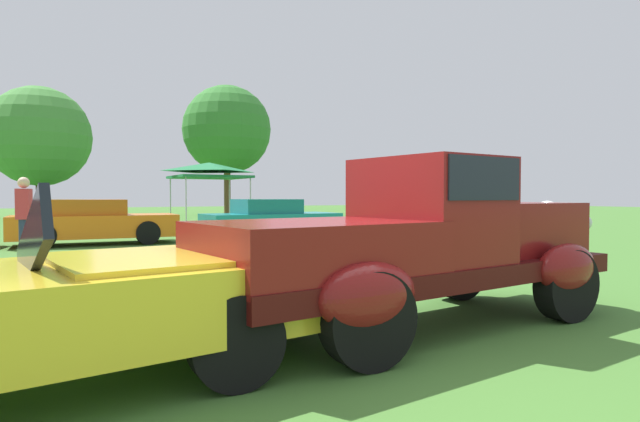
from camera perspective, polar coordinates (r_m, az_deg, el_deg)
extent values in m
plane|color=#42752D|center=(4.98, 5.25, -13.72)|extent=(120.00, 120.00, 0.00)
cube|color=#400B0B|center=(5.45, 10.74, -6.40)|extent=(4.67, 1.93, 0.20)
cube|color=maroon|center=(6.45, 19.25, -1.82)|extent=(1.79, 1.27, 0.60)
ellipsoid|color=silver|center=(7.17, 23.31, -1.69)|extent=(0.22, 0.53, 0.68)
cube|color=maroon|center=(5.49, 11.68, 0.15)|extent=(1.23, 1.48, 1.04)
cube|color=black|center=(5.49, 11.69, 3.28)|extent=(1.13, 1.51, 0.40)
cube|color=maroon|center=(4.59, -0.56, -4.10)|extent=(2.12, 1.61, 0.48)
ellipsoid|color=maroon|center=(6.98, 14.77, -4.66)|extent=(0.95, 0.46, 0.52)
ellipsoid|color=maroon|center=(6.15, 25.09, -5.61)|extent=(0.95, 0.46, 0.52)
ellipsoid|color=maroon|center=(5.24, -5.03, -6.70)|extent=(0.95, 0.46, 0.52)
ellipsoid|color=maroon|center=(4.07, 5.23, -9.14)|extent=(0.95, 0.46, 0.52)
sphere|color=silver|center=(7.44, 20.64, -0.92)|extent=(0.18, 0.18, 0.18)
sphere|color=silver|center=(6.98, 26.60, -1.16)|extent=(0.18, 0.18, 0.18)
cylinder|color=black|center=(7.01, 14.75, -6.12)|extent=(0.76, 0.24, 0.76)
cylinder|color=black|center=(6.18, 25.07, -7.26)|extent=(0.76, 0.24, 0.76)
cylinder|color=black|center=(5.27, -5.03, -8.64)|extent=(0.76, 0.24, 0.76)
cylinder|color=black|center=(4.10, 5.23, -11.61)|extent=(0.76, 0.24, 0.76)
cube|color=yellow|center=(4.29, -15.17, -5.78)|extent=(1.93, 1.66, 0.20)
cube|color=black|center=(4.02, -28.57, -3.27)|extent=(0.22, 1.24, 0.82)
cube|color=silver|center=(4.82, -3.80, -10.83)|extent=(0.32, 1.65, 0.12)
cylinder|color=black|center=(5.12, -17.05, -9.58)|extent=(0.66, 0.20, 0.66)
cylinder|color=black|center=(3.73, -9.02, -13.78)|extent=(0.66, 0.20, 0.66)
cube|color=orange|center=(15.63, -23.05, -1.49)|extent=(4.27, 1.88, 0.60)
cube|color=#BB5914|center=(15.61, -23.69, 0.34)|extent=(1.91, 1.53, 0.44)
cylinder|color=black|center=(14.99, -18.09, -2.26)|extent=(0.64, 0.22, 0.64)
cylinder|color=black|center=(14.86, -27.75, -2.40)|extent=(0.64, 0.22, 0.64)
cube|color=teal|center=(15.75, -5.26, -1.34)|extent=(4.00, 1.76, 0.60)
cube|color=#146A6E|center=(15.66, -5.79, 0.47)|extent=(1.77, 1.48, 0.44)
cylinder|color=black|center=(15.61, -0.10, -2.02)|extent=(0.64, 0.22, 0.64)
cylinder|color=black|center=(14.58, -8.26, -2.30)|extent=(0.64, 0.22, 0.64)
cylinder|color=#283351|center=(12.07, -29.19, -2.79)|extent=(0.16, 0.16, 0.86)
cylinder|color=#283351|center=(11.87, -29.37, -2.86)|extent=(0.16, 0.16, 0.86)
cube|color=#D1333D|center=(11.94, -29.33, 0.67)|extent=(0.31, 0.44, 0.60)
sphere|color=beige|center=(11.94, -29.36, 2.69)|extent=(0.22, 0.22, 0.22)
cylinder|color=#B7B7BC|center=(24.15, -9.75, 0.93)|extent=(0.05, 0.05, 2.05)
cylinder|color=#B7B7BC|center=(21.68, -7.51, 0.86)|extent=(0.05, 0.05, 2.05)
cylinder|color=#B7B7BC|center=(23.43, -15.84, 0.87)|extent=(0.05, 0.05, 2.05)
cylinder|color=#B7B7BC|center=(20.88, -14.26, 0.79)|extent=(0.05, 0.05, 2.05)
cube|color=#1E703D|center=(22.51, -11.86, 3.60)|extent=(2.92, 2.92, 0.10)
pyramid|color=#1E703D|center=(22.52, -11.86, 4.67)|extent=(2.86, 2.86, 0.38)
cylinder|color=#47331E|center=(33.93, -27.98, 1.88)|extent=(0.44, 0.44, 3.14)
sphere|color=#428938|center=(34.10, -28.05, 7.13)|extent=(5.63, 5.63, 5.63)
cylinder|color=brown|center=(36.32, -9.98, 2.83)|extent=(0.44, 0.44, 4.16)
sphere|color=#337A2D|center=(36.59, -10.01, 8.64)|extent=(5.93, 5.93, 5.93)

